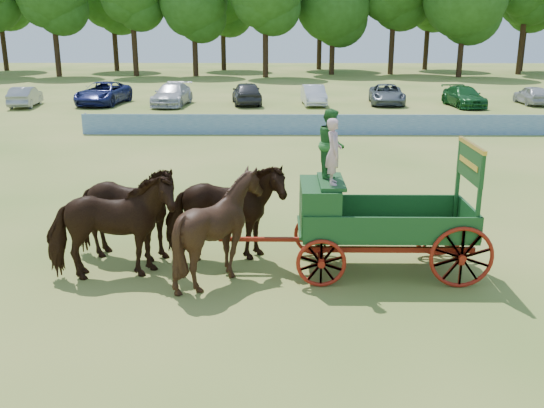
{
  "coord_description": "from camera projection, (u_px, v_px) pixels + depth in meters",
  "views": [
    {
      "loc": [
        -3.72,
        -13.23,
        5.47
      ],
      "look_at": [
        -3.9,
        0.86,
        1.3
      ],
      "focal_mm": 40.0,
      "sensor_mm": 36.0,
      "label": 1
    }
  ],
  "objects": [
    {
      "name": "horse_wheel_right",
      "position": [
        225.0,
        213.0,
        14.3
      ],
      "size": [
        2.97,
        1.6,
        2.4
      ],
      "primitive_type": "imported",
      "rotation": [
        0.0,
        0.0,
        1.68
      ],
      "color": "black",
      "rests_on": "ground"
    },
    {
      "name": "horse_wheel_left",
      "position": [
        220.0,
        228.0,
        13.24
      ],
      "size": [
        2.49,
        2.3,
        2.41
      ],
      "primitive_type": "imported",
      "rotation": [
        0.0,
        0.0,
        1.75
      ],
      "color": "black",
      "rests_on": "ground"
    },
    {
      "name": "parked_cars",
      "position": [
        228.0,
        94.0,
        42.99
      ],
      "size": [
        42.15,
        6.48,
        1.63
      ],
      "color": "silver",
      "rests_on": "ground"
    },
    {
      "name": "horse_lead_right",
      "position": [
        123.0,
        213.0,
        14.33
      ],
      "size": [
        3.03,
        1.78,
        2.4
      ],
      "primitive_type": "imported",
      "rotation": [
        0.0,
        0.0,
        1.39
      ],
      "color": "black",
      "rests_on": "ground"
    },
    {
      "name": "farm_dray",
      "position": [
        353.0,
        203.0,
        13.65
      ],
      "size": [
        6.0,
        2.0,
        3.69
      ],
      "color": "#9F200F",
      "rests_on": "ground"
    },
    {
      "name": "ground",
      "position": [
        438.0,
        268.0,
        14.19
      ],
      "size": [
        160.0,
        160.0,
        0.0
      ],
      "primitive_type": "plane",
      "color": "tan",
      "rests_on": "ground"
    },
    {
      "name": "sponsor_banner",
      "position": [
        332.0,
        125.0,
        31.31
      ],
      "size": [
        26.0,
        0.08,
        1.05
      ],
      "primitive_type": "cube",
      "color": "#1B5395",
      "rests_on": "ground"
    },
    {
      "name": "horse_lead_left",
      "position": [
        111.0,
        228.0,
        13.27
      ],
      "size": [
        3.05,
        1.86,
        2.4
      ],
      "primitive_type": "imported",
      "rotation": [
        0.0,
        0.0,
        1.78
      ],
      "color": "black",
      "rests_on": "ground"
    }
  ]
}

